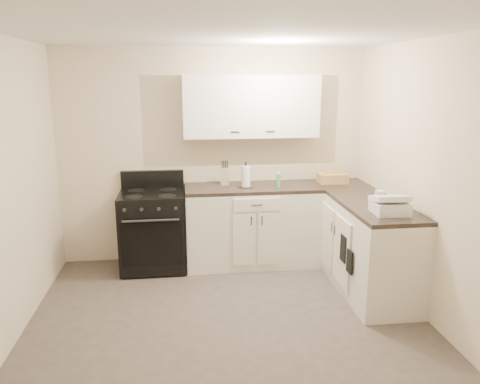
{
  "coord_description": "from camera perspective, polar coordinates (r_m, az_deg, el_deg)",
  "views": [
    {
      "loc": [
        -0.38,
        -3.7,
        2.14
      ],
      "look_at": [
        0.2,
        0.85,
        1.03
      ],
      "focal_mm": 35.0,
      "sensor_mm": 36.0,
      "label": 1
    }
  ],
  "objects": [
    {
      "name": "wall_right",
      "position": [
        4.39,
        22.75,
        0.8
      ],
      "size": [
        0.0,
        3.6,
        3.6
      ],
      "primitive_type": "plane",
      "rotation": [
        1.57,
        0.0,
        -1.57
      ],
      "color": "beige",
      "rests_on": "ground"
    },
    {
      "name": "countertop_back",
      "position": [
        5.4,
        1.52,
        0.52
      ],
      "size": [
        1.55,
        0.6,
        0.04
      ],
      "primitive_type": "cube",
      "color": "black",
      "rests_on": "base_cabinets_back"
    },
    {
      "name": "wall_front",
      "position": [
        2.13,
        3.82,
        -11.12
      ],
      "size": [
        3.6,
        0.0,
        3.6
      ],
      "primitive_type": "plane",
      "rotation": [
        -1.57,
        0.0,
        0.0
      ],
      "color": "beige",
      "rests_on": "ground"
    },
    {
      "name": "oven_mitt_near",
      "position": [
        4.61,
        13.22,
        -8.27
      ],
      "size": [
        0.02,
        0.13,
        0.23
      ],
      "primitive_type": "cube",
      "color": "black",
      "rests_on": "base_cabinets_right"
    },
    {
      "name": "stove",
      "position": [
        5.45,
        -10.54,
        -4.61
      ],
      "size": [
        0.73,
        0.62,
        0.88
      ],
      "primitive_type": "cube",
      "color": "black",
      "rests_on": "floor"
    },
    {
      "name": "base_cabinets_right",
      "position": [
        5.21,
        14.44,
        -5.81
      ],
      "size": [
        0.6,
        1.9,
        0.9
      ],
      "primitive_type": "cube",
      "color": "silver",
      "rests_on": "floor"
    },
    {
      "name": "ceiling",
      "position": [
        3.74,
        -1.43,
        19.09
      ],
      "size": [
        3.6,
        3.6,
        0.0
      ],
      "primitive_type": "plane",
      "color": "white",
      "rests_on": "wall_back"
    },
    {
      "name": "oven_mitt_far",
      "position": [
        4.74,
        12.51,
        -6.75
      ],
      "size": [
        0.02,
        0.15,
        0.26
      ],
      "primitive_type": "cube",
      "color": "black",
      "rests_on": "base_cabinets_right"
    },
    {
      "name": "upper_cabinets",
      "position": [
        5.42,
        1.34,
        10.39
      ],
      "size": [
        1.55,
        0.3,
        0.7
      ],
      "primitive_type": "cube",
      "color": "white",
      "rests_on": "wall_back"
    },
    {
      "name": "knife_block",
      "position": [
        5.44,
        -1.87,
        1.88
      ],
      "size": [
        0.1,
        0.1,
        0.2
      ],
      "primitive_type": "cube",
      "rotation": [
        0.0,
        0.0,
        -0.18
      ],
      "color": "#CFB47F",
      "rests_on": "countertop_back"
    },
    {
      "name": "countertop_grill",
      "position": [
        4.5,
        17.8,
        -1.82
      ],
      "size": [
        0.31,
        0.3,
        0.11
      ],
      "primitive_type": "cube",
      "rotation": [
        0.0,
        0.0,
        -0.04
      ],
      "color": "white",
      "rests_on": "countertop_right"
    },
    {
      "name": "soap_bottle",
      "position": [
        5.36,
        4.71,
        1.41
      ],
      "size": [
        0.06,
        0.06,
        0.15
      ],
      "primitive_type": "cylinder",
      "rotation": [
        0.0,
        0.0,
        0.3
      ],
      "color": "#46B852",
      "rests_on": "countertop_back"
    },
    {
      "name": "floor",
      "position": [
        4.29,
        -1.23,
        -16.33
      ],
      "size": [
        3.6,
        3.6,
        0.0
      ],
      "primitive_type": "plane",
      "color": "#473F38",
      "rests_on": "ground"
    },
    {
      "name": "wicker_basket",
      "position": [
        5.67,
        11.21,
        1.66
      ],
      "size": [
        0.33,
        0.22,
        0.11
      ],
      "primitive_type": "cube",
      "rotation": [
        0.0,
        0.0,
        0.0
      ],
      "color": "tan",
      "rests_on": "countertop_right"
    },
    {
      "name": "base_cabinets_back",
      "position": [
        5.53,
        1.49,
        -4.23
      ],
      "size": [
        1.55,
        0.6,
        0.9
      ],
      "primitive_type": "cube",
      "color": "silver",
      "rests_on": "floor"
    },
    {
      "name": "paper_towel",
      "position": [
        5.32,
        0.72,
        1.88
      ],
      "size": [
        0.13,
        0.13,
        0.24
      ],
      "primitive_type": "cylinder",
      "rotation": [
        0.0,
        0.0,
        0.38
      ],
      "color": "white",
      "rests_on": "countertop_back"
    },
    {
      "name": "wall_back",
      "position": [
        5.59,
        -3.25,
        4.38
      ],
      "size": [
        3.6,
        0.0,
        3.6
      ],
      "primitive_type": "plane",
      "rotation": [
        1.57,
        0.0,
        0.0
      ],
      "color": "beige",
      "rests_on": "ground"
    },
    {
      "name": "countertop_right",
      "position": [
        5.08,
        14.75,
        -0.8
      ],
      "size": [
        0.6,
        1.9,
        0.04
      ],
      "primitive_type": "cube",
      "color": "black",
      "rests_on": "base_cabinets_right"
    },
    {
      "name": "glass_jar",
      "position": [
        4.71,
        16.63,
        -0.78
      ],
      "size": [
        0.13,
        0.13,
        0.16
      ],
      "primitive_type": "cylinder",
      "rotation": [
        0.0,
        0.0,
        0.42
      ],
      "color": "silver",
      "rests_on": "countertop_right"
    }
  ]
}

